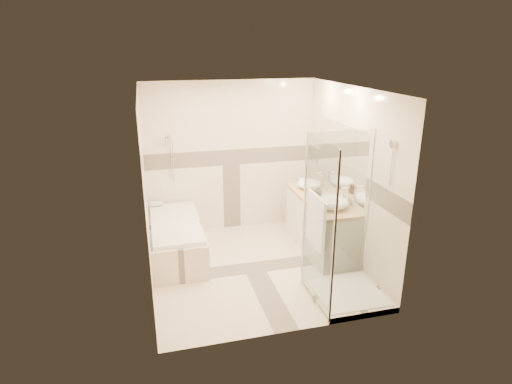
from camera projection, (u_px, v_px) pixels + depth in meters
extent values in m
cube|color=beige|center=(254.00, 268.00, 6.11)|extent=(2.80, 3.00, 0.01)
cube|color=white|center=(253.00, 88.00, 5.29)|extent=(2.80, 3.00, 0.01)
cube|color=beige|center=(231.00, 157.00, 7.08)|extent=(2.80, 0.01, 2.50)
cube|color=beige|center=(290.00, 229.00, 4.32)|extent=(2.80, 0.01, 2.50)
cube|color=beige|center=(145.00, 193.00, 5.36)|extent=(0.01, 3.00, 2.50)
cube|color=beige|center=(350.00, 177.00, 6.04)|extent=(0.01, 3.00, 2.50)
cube|color=white|center=(340.00, 158.00, 6.24)|extent=(0.01, 1.60, 1.00)
cylinder|color=silver|center=(171.00, 156.00, 6.78)|extent=(0.02, 0.02, 0.70)
cube|color=beige|center=(176.00, 240.00, 6.38)|extent=(0.75, 1.70, 0.50)
cube|color=white|center=(175.00, 223.00, 6.28)|extent=(0.69, 1.60, 0.06)
ellipsoid|color=white|center=(175.00, 226.00, 6.30)|extent=(0.56, 1.40, 0.16)
cube|color=silver|center=(320.00, 226.00, 6.52)|extent=(0.55, 1.60, 0.80)
cylinder|color=silver|center=(313.00, 229.00, 6.04)|extent=(0.01, 0.24, 0.01)
cylinder|color=silver|center=(294.00, 209.00, 6.77)|extent=(0.01, 0.24, 0.01)
cube|color=tan|center=(321.00, 200.00, 6.38)|extent=(0.57, 1.62, 0.05)
cube|color=beige|center=(348.00, 295.00, 5.36)|extent=(0.90, 0.90, 0.08)
cube|color=white|center=(348.00, 292.00, 5.35)|extent=(0.80, 0.80, 0.01)
cube|color=white|center=(318.00, 225.00, 4.93)|extent=(0.01, 0.90, 2.00)
cube|color=white|center=(337.00, 208.00, 5.44)|extent=(0.90, 0.01, 2.00)
cylinder|color=silver|center=(334.00, 242.00, 4.52)|extent=(0.03, 0.03, 2.00)
cylinder|color=silver|center=(304.00, 212.00, 5.34)|extent=(0.03, 0.03, 2.00)
cylinder|color=silver|center=(369.00, 205.00, 5.55)|extent=(0.03, 0.03, 2.00)
cylinder|color=silver|center=(393.00, 144.00, 4.84)|extent=(0.03, 0.10, 0.10)
cylinder|color=silver|center=(317.00, 196.00, 4.80)|extent=(0.02, 0.60, 0.02)
cube|color=silver|center=(316.00, 221.00, 4.90)|extent=(0.04, 0.48, 0.62)
ellipsoid|color=white|center=(309.00, 184.00, 6.77)|extent=(0.38, 0.38, 0.15)
ellipsoid|color=white|center=(333.00, 202.00, 5.95)|extent=(0.45, 0.45, 0.18)
cylinder|color=silver|center=(322.00, 180.00, 6.81)|extent=(0.03, 0.03, 0.26)
cylinder|color=silver|center=(320.00, 173.00, 6.76)|extent=(0.09, 0.02, 0.02)
cylinder|color=silver|center=(348.00, 197.00, 5.98)|extent=(0.03, 0.03, 0.30)
cylinder|color=silver|center=(345.00, 188.00, 5.93)|extent=(0.11, 0.03, 0.03)
imported|color=black|center=(319.00, 192.00, 6.40)|extent=(0.08, 0.08, 0.15)
imported|color=black|center=(317.00, 191.00, 6.46)|extent=(0.13, 0.13, 0.13)
cube|color=silver|center=(304.00, 182.00, 7.00)|extent=(0.18, 0.25, 0.07)
cylinder|color=silver|center=(157.00, 204.00, 6.84)|extent=(0.19, 0.09, 0.09)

